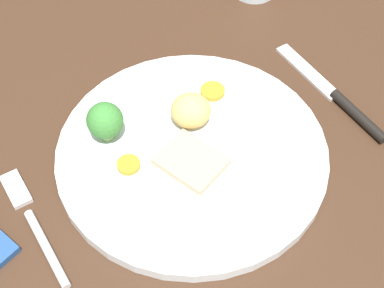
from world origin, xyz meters
TOP-DOWN VIEW (x-y plane):
  - dining_table at (0.00, 0.00)cm, footprint 120.00×84.00cm
  - dinner_plate at (-2.15, 2.30)cm, footprint 29.60×29.60cm
  - meat_slice_main at (-3.26, 0.81)cm, footprint 7.11×7.94cm
  - roast_potato_left at (0.17, 5.66)cm, footprint 6.11×6.06cm
  - carrot_coin_front at (-8.95, 4.25)cm, footprint 2.51×2.51cm
  - carrot_coin_back at (4.56, 7.85)cm, footprint 2.86×2.86cm
  - broccoli_floret at (-8.80, 9.03)cm, footprint 4.02×4.02cm
  - fork at (-20.15, 4.30)cm, footprint 2.19×15.30cm
  - knife at (16.92, -0.66)cm, footprint 2.00×18.53cm

SIDE VIEW (x-z plane):
  - dining_table at x=0.00cm, z-range 0.00..3.60cm
  - fork at x=-20.15cm, z-range 3.54..4.44cm
  - knife at x=16.92cm, z-range 3.45..4.65cm
  - dinner_plate at x=-2.15cm, z-range 3.60..5.00cm
  - carrot_coin_front at x=-8.95cm, z-range 5.00..5.55cm
  - carrot_coin_back at x=4.56cm, z-range 5.00..5.59cm
  - meat_slice_main at x=-3.26cm, z-range 5.00..5.80cm
  - roast_potato_left at x=0.17cm, z-range 5.00..8.78cm
  - broccoli_floret at x=-8.80cm, z-range 5.30..10.10cm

